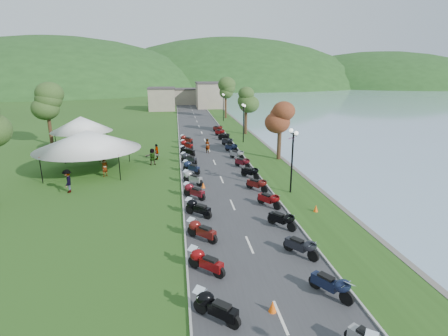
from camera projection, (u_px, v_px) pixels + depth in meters
name	position (u px, v px, depth m)	size (l,w,h in m)	color
road	(205.00, 140.00, 48.16)	(7.00, 120.00, 0.02)	#37373A
hills_backdrop	(182.00, 86.00, 200.61)	(360.00, 120.00, 76.00)	#285621
far_building	(183.00, 97.00, 90.09)	(18.00, 16.00, 5.00)	gray
moto_row_left	(196.00, 200.00, 24.79)	(2.60, 46.32, 1.10)	#331411
moto_row_right	(245.00, 167.00, 33.04)	(2.60, 47.09, 1.10)	#331411
vendor_tent_main	(89.00, 151.00, 33.06)	(6.51, 6.51, 4.00)	white
vendor_tent_side	(82.00, 133.00, 42.43)	(4.80, 4.80, 4.00)	white
tree_lakeside	(280.00, 126.00, 37.12)	(2.63, 2.63, 7.31)	#3B5B24
pedestrian_a	(106.00, 176.00, 31.98)	(0.59, 0.43, 1.63)	slate
pedestrian_b	(102.00, 161.00, 37.19)	(0.91, 0.50, 1.87)	slate
pedestrian_c	(69.00, 192.00, 27.88)	(1.22, 0.50, 1.89)	slate
traffic_cone_near	(273.00, 306.00, 14.10)	(0.34, 0.34, 0.53)	#F2590C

